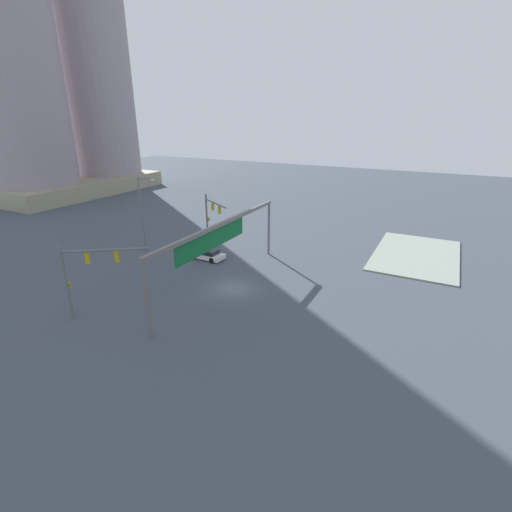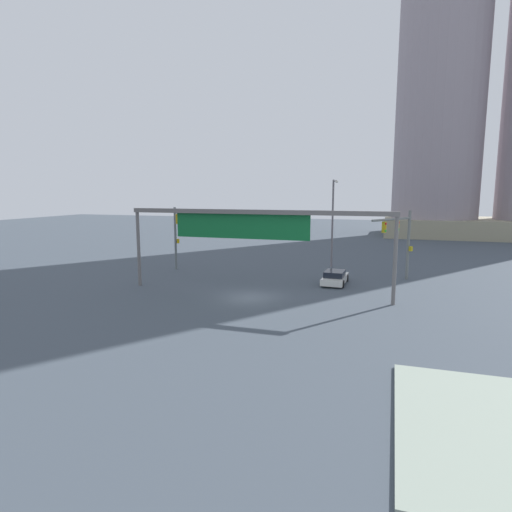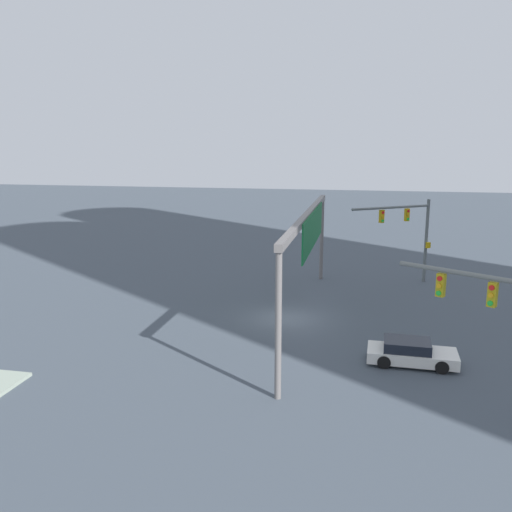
% 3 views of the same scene
% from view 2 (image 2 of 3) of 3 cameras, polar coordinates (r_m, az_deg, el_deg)
% --- Properties ---
extents(ground_plane, '(193.04, 193.04, 0.00)m').
position_cam_2_polar(ground_plane, '(32.87, -0.91, -5.65)').
color(ground_plane, '#404953').
extents(traffic_signal_near_corner, '(4.11, 6.03, 6.49)m').
position_cam_2_polar(traffic_signal_near_corner, '(43.56, -10.50, 3.69)').
color(traffic_signal_near_corner, '#596262').
rests_on(traffic_signal_near_corner, ground).
extents(traffic_signal_opposite_side, '(3.57, 5.21, 6.39)m').
position_cam_2_polar(traffic_signal_opposite_side, '(40.44, 18.78, 2.65)').
color(traffic_signal_opposite_side, slate).
rests_on(traffic_signal_opposite_side, ground).
extents(streetlamp_curved_arm, '(0.88, 2.15, 9.33)m').
position_cam_2_polar(streetlamp_curved_arm, '(46.03, 10.24, 5.00)').
color(streetlamp_curved_arm, slate).
rests_on(streetlamp_curved_arm, ground).
extents(overhead_sign_gantry, '(21.42, 0.43, 6.71)m').
position_cam_2_polar(overhead_sign_gantry, '(33.45, -0.85, 4.27)').
color(overhead_sign_gantry, '#656160').
rests_on(overhead_sign_gantry, ground).
extents(highrise_twin_tower, '(34.42, 16.98, 68.22)m').
position_cam_2_polar(highrise_twin_tower, '(90.57, 29.81, 23.94)').
color(highrise_twin_tower, gray).
rests_on(highrise_twin_tower, ground).
extents(sedan_car_approaching, '(2.05, 4.34, 1.21)m').
position_cam_2_polar(sedan_car_approaching, '(38.36, 10.50, -2.84)').
color(sedan_car_approaching, silver).
rests_on(sedan_car_approaching, ground).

